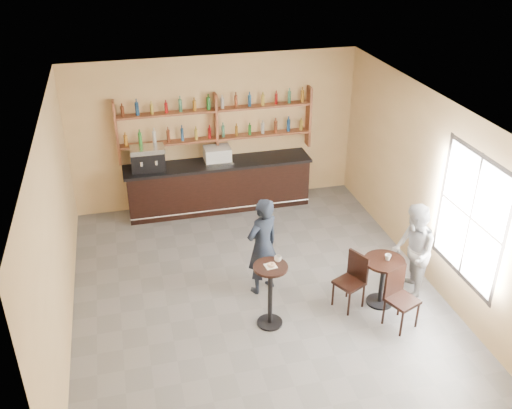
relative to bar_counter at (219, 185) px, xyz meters
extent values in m
plane|color=slate|center=(0.03, -3.15, -0.53)|extent=(7.00, 7.00, 0.00)
plane|color=white|center=(0.03, -3.15, 2.67)|extent=(7.00, 7.00, 0.00)
plane|color=tan|center=(0.03, 0.35, 1.07)|extent=(7.00, 0.00, 7.00)
plane|color=tan|center=(0.03, -6.65, 1.07)|extent=(7.00, 0.00, 7.00)
plane|color=tan|center=(-2.97, -3.15, 1.07)|extent=(0.00, 7.00, 7.00)
plane|color=tan|center=(3.03, -3.15, 1.07)|extent=(0.00, 7.00, 7.00)
plane|color=white|center=(3.02, -4.35, 1.17)|extent=(0.00, 2.00, 2.00)
cube|color=white|center=(0.04, -3.98, 0.56)|extent=(0.19, 0.19, 0.00)
torus|color=#C67948|center=(0.05, -3.99, 0.58)|extent=(0.15, 0.15, 0.04)
imported|color=white|center=(0.18, -3.88, 0.60)|extent=(0.12, 0.12, 0.09)
imported|color=black|center=(0.15, -3.08, 0.34)|extent=(0.75, 0.65, 1.73)
imported|color=white|center=(1.99, -3.91, 0.35)|extent=(0.11, 0.11, 0.09)
imported|color=#A1A2A7|center=(2.50, -3.79, 0.30)|extent=(0.82, 0.94, 1.66)
camera|label=1|loc=(-1.87, -10.73, 5.35)|focal=40.00mm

